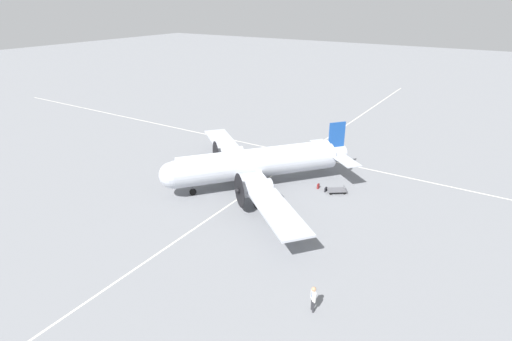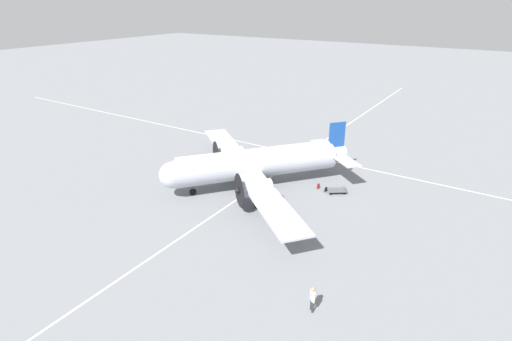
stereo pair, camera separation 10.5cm
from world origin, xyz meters
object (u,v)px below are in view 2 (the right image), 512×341
Objects in this scene: crew_foreground at (312,297)px; suitcase_near_door at (318,186)px; suitcase_upright_spare at (326,190)px; baggage_cart at (337,190)px; airliner_main at (252,164)px.

suitcase_near_door is at bearing -21.05° from crew_foreground.
suitcase_upright_spare is at bearing 76.58° from suitcase_near_door.
suitcase_upright_spare is 0.23× the size of baggage_cart.
baggage_cart reaches higher than suitcase_upright_spare.
crew_foreground is at bearing 23.20° from suitcase_near_door.
suitcase_near_door is at bearing -103.42° from suitcase_upright_spare.
airliner_main reaches higher than suitcase_upright_spare.
suitcase_near_door is 0.97m from suitcase_upright_spare.
baggage_cart is (-16.75, -5.12, -0.87)m from crew_foreground.
baggage_cart is (-0.14, 2.00, 0.01)m from suitcase_near_door.
crew_foreground is 3.33× the size of suitcase_near_door.
suitcase_near_door reaches higher than suitcase_upright_spare.
suitcase_upright_spare is (0.23, 0.95, -0.03)m from suitcase_near_door.
suitcase_upright_spare is at bearing -23.61° from crew_foreground.
baggage_cart is (-0.37, 1.05, 0.04)m from suitcase_upright_spare.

